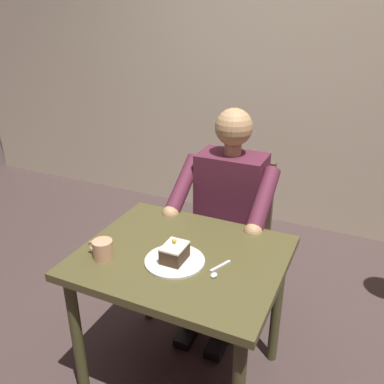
{
  "coord_description": "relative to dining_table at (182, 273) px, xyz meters",
  "views": [
    {
      "loc": [
        -0.66,
        1.32,
        1.68
      ],
      "look_at": [
        -0.0,
        -0.1,
        0.97
      ],
      "focal_mm": 37.91,
      "sensor_mm": 36.0,
      "label": 1
    }
  ],
  "objects": [
    {
      "name": "dining_table",
      "position": [
        0.0,
        0.0,
        0.0
      ],
      "size": [
        0.86,
        0.72,
        0.72
      ],
      "color": "#4C4625",
      "rests_on": "ground"
    },
    {
      "name": "cafe_rear_panel",
      "position": [
        0.0,
        -1.87,
        0.88
      ],
      "size": [
        6.4,
        0.12,
        3.0
      ],
      "primitive_type": "cube",
      "color": "beige",
      "rests_on": "ground"
    },
    {
      "name": "dessert_spoon",
      "position": [
        -0.18,
        0.06,
        0.11
      ],
      "size": [
        0.06,
        0.14,
        0.01
      ],
      "color": "silver",
      "rests_on": "dining_table"
    },
    {
      "name": "seated_person",
      "position": [
        -0.0,
        -0.54,
        0.01
      ],
      "size": [
        0.53,
        0.58,
        1.22
      ],
      "color": "#562032",
      "rests_on": "ground"
    },
    {
      "name": "dessert_plate",
      "position": [
        -0.0,
        0.07,
        0.11
      ],
      "size": [
        0.25,
        0.25,
        0.01
      ],
      "primitive_type": "cylinder",
      "color": "silver",
      "rests_on": "dining_table"
    },
    {
      "name": "chair",
      "position": [
        0.0,
        -0.71,
        -0.14
      ],
      "size": [
        0.42,
        0.42,
        0.89
      ],
      "color": "#4F3E2D",
      "rests_on": "ground"
    },
    {
      "name": "ground_plane",
      "position": [
        0.0,
        0.0,
        -0.62
      ],
      "size": [
        14.0,
        14.0,
        0.0
      ],
      "primitive_type": "plane",
      "color": "#443431"
    },
    {
      "name": "cake_slice",
      "position": [
        -0.0,
        0.07,
        0.15
      ],
      "size": [
        0.09,
        0.12,
        0.09
      ],
      "color": "#432C1D",
      "rests_on": "dessert_plate"
    },
    {
      "name": "coffee_cup",
      "position": [
        0.29,
        0.17,
        0.14
      ],
      "size": [
        0.12,
        0.08,
        0.08
      ],
      "color": "tan",
      "rests_on": "dining_table"
    }
  ]
}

